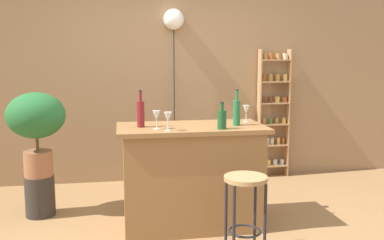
{
  "coord_description": "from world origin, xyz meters",
  "views": [
    {
      "loc": [
        -0.65,
        -3.54,
        1.58
      ],
      "look_at": [
        0.05,
        0.55,
        0.97
      ],
      "focal_mm": 39.97,
      "sensor_mm": 36.0,
      "label": 1
    }
  ],
  "objects_px": {
    "potted_plant": "(36,122)",
    "wine_glass_right": "(168,117)",
    "wine_glass_center": "(156,116)",
    "spice_shelf": "(273,111)",
    "bottle_sauce_amber": "(237,112)",
    "bottle_olive_oil": "(141,113)",
    "bar_stool": "(245,197)",
    "wine_glass_left": "(246,110)",
    "plant_stool": "(40,196)",
    "pendant_globe_light": "(174,21)",
    "bottle_vinegar": "(222,119)"
  },
  "relations": [
    {
      "from": "bottle_vinegar",
      "to": "bottle_sauce_amber",
      "type": "height_order",
      "value": "bottle_sauce_amber"
    },
    {
      "from": "potted_plant",
      "to": "wine_glass_right",
      "type": "height_order",
      "value": "potted_plant"
    },
    {
      "from": "spice_shelf",
      "to": "wine_glass_left",
      "type": "distance_m",
      "value": 1.58
    },
    {
      "from": "bottle_vinegar",
      "to": "pendant_globe_light",
      "type": "xyz_separation_m",
      "value": [
        -0.19,
        1.77,
        0.99
      ]
    },
    {
      "from": "potted_plant",
      "to": "bottle_vinegar",
      "type": "xyz_separation_m",
      "value": [
        1.7,
        -0.73,
        0.09
      ]
    },
    {
      "from": "bottle_vinegar",
      "to": "wine_glass_center",
      "type": "xyz_separation_m",
      "value": [
        -0.57,
        0.09,
        0.03
      ]
    },
    {
      "from": "plant_stool",
      "to": "bottle_sauce_amber",
      "type": "distance_m",
      "value": 2.15
    },
    {
      "from": "bar_stool",
      "to": "bottle_vinegar",
      "type": "bearing_deg",
      "value": 98.55
    },
    {
      "from": "spice_shelf",
      "to": "bottle_sauce_amber",
      "type": "xyz_separation_m",
      "value": [
        -0.94,
        -1.56,
        0.2
      ]
    },
    {
      "from": "wine_glass_center",
      "to": "spice_shelf",
      "type": "bearing_deg",
      "value": 44.12
    },
    {
      "from": "wine_glass_center",
      "to": "wine_glass_right",
      "type": "distance_m",
      "value": 0.14
    },
    {
      "from": "spice_shelf",
      "to": "bottle_olive_oil",
      "type": "height_order",
      "value": "spice_shelf"
    },
    {
      "from": "wine_glass_right",
      "to": "potted_plant",
      "type": "bearing_deg",
      "value": 148.46
    },
    {
      "from": "plant_stool",
      "to": "bottle_sauce_amber",
      "type": "relative_size",
      "value": 1.22
    },
    {
      "from": "wine_glass_right",
      "to": "bar_stool",
      "type": "bearing_deg",
      "value": -40.78
    },
    {
      "from": "plant_stool",
      "to": "pendant_globe_light",
      "type": "relative_size",
      "value": 0.19
    },
    {
      "from": "potted_plant",
      "to": "bottle_sauce_amber",
      "type": "distance_m",
      "value": 1.96
    },
    {
      "from": "bottle_sauce_amber",
      "to": "wine_glass_center",
      "type": "xyz_separation_m",
      "value": [
        -0.75,
        -0.09,
        -0.01
      ]
    },
    {
      "from": "potted_plant",
      "to": "bottle_olive_oil",
      "type": "xyz_separation_m",
      "value": [
        1.0,
        -0.5,
        0.13
      ]
    },
    {
      "from": "bottle_vinegar",
      "to": "wine_glass_left",
      "type": "height_order",
      "value": "bottle_vinegar"
    },
    {
      "from": "bottle_olive_oil",
      "to": "wine_glass_right",
      "type": "distance_m",
      "value": 0.33
    },
    {
      "from": "bar_stool",
      "to": "potted_plant",
      "type": "height_order",
      "value": "potted_plant"
    },
    {
      "from": "potted_plant",
      "to": "wine_glass_left",
      "type": "distance_m",
      "value": 2.07
    },
    {
      "from": "bottle_sauce_amber",
      "to": "wine_glass_right",
      "type": "distance_m",
      "value": 0.69
    },
    {
      "from": "wine_glass_left",
      "to": "pendant_globe_light",
      "type": "distance_m",
      "value": 1.77
    },
    {
      "from": "bar_stool",
      "to": "wine_glass_left",
      "type": "bearing_deg",
      "value": 73.32
    },
    {
      "from": "plant_stool",
      "to": "bottle_sauce_amber",
      "type": "bearing_deg",
      "value": -16.28
    },
    {
      "from": "bottle_olive_oil",
      "to": "bottle_sauce_amber",
      "type": "distance_m",
      "value": 0.88
    },
    {
      "from": "bottle_vinegar",
      "to": "plant_stool",
      "type": "bearing_deg",
      "value": 156.73
    },
    {
      "from": "plant_stool",
      "to": "wine_glass_right",
      "type": "xyz_separation_m",
      "value": [
        1.22,
        -0.75,
        0.87
      ]
    },
    {
      "from": "wine_glass_center",
      "to": "pendant_globe_light",
      "type": "bearing_deg",
      "value": 77.38
    },
    {
      "from": "spice_shelf",
      "to": "bottle_vinegar",
      "type": "distance_m",
      "value": 2.08
    },
    {
      "from": "bottle_vinegar",
      "to": "pendant_globe_light",
      "type": "relative_size",
      "value": 0.11
    },
    {
      "from": "bottle_olive_oil",
      "to": "wine_glass_right",
      "type": "height_order",
      "value": "bottle_olive_oil"
    },
    {
      "from": "spice_shelf",
      "to": "plant_stool",
      "type": "distance_m",
      "value": 3.08
    },
    {
      "from": "bar_stool",
      "to": "wine_glass_right",
      "type": "distance_m",
      "value": 0.93
    },
    {
      "from": "bar_stool",
      "to": "bottle_sauce_amber",
      "type": "bearing_deg",
      "value": 80.79
    },
    {
      "from": "plant_stool",
      "to": "potted_plant",
      "type": "relative_size",
      "value": 0.49
    },
    {
      "from": "plant_stool",
      "to": "wine_glass_left",
      "type": "height_order",
      "value": "wine_glass_left"
    },
    {
      "from": "bar_stool",
      "to": "spice_shelf",
      "type": "distance_m",
      "value": 2.5
    },
    {
      "from": "pendant_globe_light",
      "to": "wine_glass_right",
      "type": "bearing_deg",
      "value": -99.1
    },
    {
      "from": "wine_glass_left",
      "to": "wine_glass_center",
      "type": "distance_m",
      "value": 0.95
    },
    {
      "from": "bar_stool",
      "to": "wine_glass_right",
      "type": "height_order",
      "value": "wine_glass_right"
    },
    {
      "from": "wine_glass_center",
      "to": "wine_glass_right",
      "type": "relative_size",
      "value": 1.0
    },
    {
      "from": "bottle_sauce_amber",
      "to": "pendant_globe_light",
      "type": "height_order",
      "value": "pendant_globe_light"
    },
    {
      "from": "bar_stool",
      "to": "wine_glass_left",
      "type": "distance_m",
      "value": 1.09
    },
    {
      "from": "wine_glass_left",
      "to": "pendant_globe_light",
      "type": "relative_size",
      "value": 0.08
    },
    {
      "from": "wine_glass_right",
      "to": "pendant_globe_light",
      "type": "bearing_deg",
      "value": 80.9
    },
    {
      "from": "plant_stool",
      "to": "potted_plant",
      "type": "distance_m",
      "value": 0.75
    },
    {
      "from": "plant_stool",
      "to": "bottle_olive_oil",
      "type": "relative_size",
      "value": 1.22
    }
  ]
}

